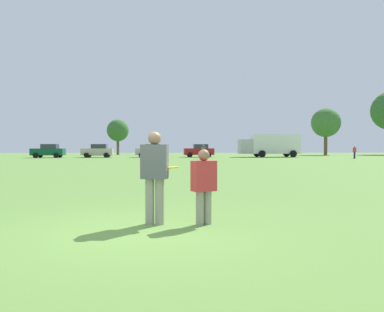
# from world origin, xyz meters

# --- Properties ---
(ground_plane) EXTENTS (160.27, 160.27, 0.00)m
(ground_plane) POSITION_xyz_m (0.00, 0.00, 0.00)
(ground_plane) COLOR #608C3D
(player_thrower) EXTENTS (0.54, 0.36, 1.79)m
(player_thrower) POSITION_xyz_m (0.24, 0.63, 1.01)
(player_thrower) COLOR gray
(player_thrower) RESTS_ON ground
(player_defender) EXTENTS (0.51, 0.42, 1.45)m
(player_defender) POSITION_xyz_m (1.19, 0.58, 0.80)
(player_defender) COLOR gray
(player_defender) RESTS_ON ground
(frisbee) EXTENTS (0.27, 0.27, 0.05)m
(frisbee) POSITION_xyz_m (0.58, 0.70, 1.09)
(frisbee) COLOR yellow
(traffic_cone) EXTENTS (0.32, 0.32, 0.48)m
(traffic_cone) POSITION_xyz_m (1.64, 5.68, 0.23)
(traffic_cone) COLOR #D8590C
(traffic_cone) RESTS_ON ground
(parked_car_near_left) EXTENTS (4.27, 2.36, 1.82)m
(parked_car_near_left) POSITION_xyz_m (-16.32, 43.36, 0.92)
(parked_car_near_left) COLOR #0C4C2D
(parked_car_near_left) RESTS_ON ground
(parked_car_mid_left) EXTENTS (4.27, 2.36, 1.82)m
(parked_car_mid_left) POSITION_xyz_m (-9.97, 44.19, 0.92)
(parked_car_mid_left) COLOR #B7AD99
(parked_car_mid_left) RESTS_ON ground
(parked_car_center) EXTENTS (4.27, 2.36, 1.82)m
(parked_car_center) POSITION_xyz_m (-2.73, 44.63, 0.92)
(parked_car_center) COLOR #B7AD99
(parked_car_center) RESTS_ON ground
(parked_car_mid_right) EXTENTS (4.27, 2.36, 1.82)m
(parked_car_mid_right) POSITION_xyz_m (3.95, 45.24, 0.92)
(parked_car_mid_right) COLOR maroon
(parked_car_mid_right) RESTS_ON ground
(box_truck) EXTENTS (8.60, 3.25, 3.18)m
(box_truck) POSITION_xyz_m (14.07, 45.15, 1.75)
(box_truck) COLOR white
(box_truck) RESTS_ON ground
(bystander_far_jogger) EXTENTS (0.54, 0.49, 1.71)m
(bystander_far_jogger) POSITION_xyz_m (3.85, 36.11, 0.96)
(bystander_far_jogger) COLOR gray
(bystander_far_jogger) RESTS_ON ground
(bystander_field_marshal) EXTENTS (0.48, 0.45, 1.53)m
(bystander_field_marshal) POSITION_xyz_m (22.71, 37.97, 0.87)
(bystander_field_marshal) COLOR #1E234C
(bystander_field_marshal) RESTS_ON ground
(tree_west_maple) EXTENTS (3.88, 3.88, 6.30)m
(tree_west_maple) POSITION_xyz_m (-9.65, 59.61, 4.33)
(tree_west_maple) COLOR brown
(tree_west_maple) RESTS_ON ground
(tree_center_elm) EXTENTS (5.01, 5.01, 8.14)m
(tree_center_elm) POSITION_xyz_m (26.75, 56.51, 5.60)
(tree_center_elm) COLOR brown
(tree_center_elm) RESTS_ON ground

